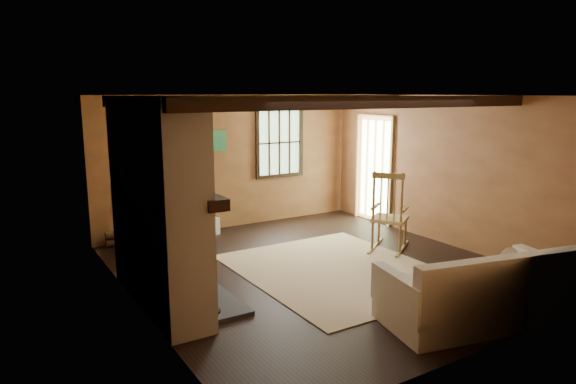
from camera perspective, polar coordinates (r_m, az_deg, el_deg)
ground at (r=7.31m, az=3.29°, el=-8.50°), size 5.50×5.50×0.00m
room_envelope at (r=7.27m, az=3.70°, el=4.63°), size 5.02×5.52×2.44m
fireplace at (r=6.05m, az=-14.18°, el=-2.09°), size 1.02×2.30×2.40m
rug at (r=7.27m, az=5.51°, el=-8.63°), size 2.50×3.00×0.01m
rocking_chair at (r=8.18m, az=11.17°, el=-2.70°), size 1.02×0.91×1.26m
sofa at (r=5.98m, az=20.53°, el=-10.73°), size 2.21×1.32×0.83m
firewood_pile at (r=8.79m, az=-17.40°, el=-4.78°), size 0.69×0.12×0.25m
laundry_basket at (r=9.04m, az=-9.55°, el=-3.81°), size 0.58×0.49×0.30m
basket_pillow at (r=8.98m, az=-9.60°, el=-2.26°), size 0.41×0.33×0.20m
armchair at (r=8.20m, az=-14.45°, el=-3.92°), size 1.11×1.10×0.75m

